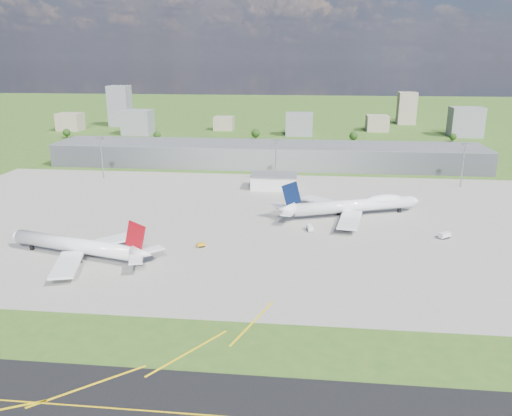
# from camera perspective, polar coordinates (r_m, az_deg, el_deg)

# --- Properties ---
(ground) EXTENTS (1400.00, 1400.00, 0.00)m
(ground) POSITION_cam_1_polar(r_m,az_deg,el_deg) (342.49, 0.96, 4.40)
(ground) COLOR #34541A
(ground) RESTS_ON ground
(apron) EXTENTS (360.00, 190.00, 0.08)m
(apron) POSITION_cam_1_polar(r_m,az_deg,el_deg) (235.84, 1.00, -1.40)
(apron) COLOR gray
(apron) RESTS_ON ground
(terminal) EXTENTS (300.00, 42.00, 15.00)m
(terminal) POSITION_cam_1_polar(r_m,az_deg,el_deg) (355.62, 1.19, 6.09)
(terminal) COLOR slate
(terminal) RESTS_ON ground
(ops_building) EXTENTS (26.00, 16.00, 8.00)m
(ops_building) POSITION_cam_1_polar(r_m,az_deg,el_deg) (292.28, 2.05, 3.01)
(ops_building) COLOR silver
(ops_building) RESTS_ON ground
(mast_west) EXTENTS (3.50, 2.00, 25.90)m
(mast_west) POSITION_cam_1_polar(r_m,az_deg,el_deg) (329.85, -17.28, 6.29)
(mast_west) COLOR gray
(mast_west) RESTS_ON ground
(mast_center) EXTENTS (3.50, 2.00, 25.90)m
(mast_center) POSITION_cam_1_polar(r_m,az_deg,el_deg) (304.00, 2.28, 6.19)
(mast_center) COLOR gray
(mast_center) RESTS_ON ground
(mast_east) EXTENTS (3.50, 2.00, 25.90)m
(mast_east) POSITION_cam_1_polar(r_m,az_deg,el_deg) (316.59, 22.65, 5.33)
(mast_east) COLOR gray
(mast_east) RESTS_ON ground
(airliner_red_twin) EXTENTS (64.84, 49.61, 18.05)m
(airliner_red_twin) POSITION_cam_1_polar(r_m,az_deg,el_deg) (202.21, -19.54, -4.15)
(airliner_red_twin) COLOR white
(airliner_red_twin) RESTS_ON ground
(airliner_blue_quad) EXTENTS (71.14, 54.33, 19.27)m
(airliner_blue_quad) POSITION_cam_1_polar(r_m,az_deg,el_deg) (244.74, 11.15, 0.26)
(airliner_blue_quad) COLOR white
(airliner_blue_quad) RESTS_ON ground
(tug_yellow) EXTENTS (3.78, 3.30, 1.66)m
(tug_yellow) POSITION_cam_1_polar(r_m,az_deg,el_deg) (203.85, -6.31, -4.25)
(tug_yellow) COLOR orange
(tug_yellow) RESTS_ON ground
(van_white_near) EXTENTS (3.16, 5.24, 2.50)m
(van_white_near) POSITION_cam_1_polar(r_m,az_deg,el_deg) (222.47, 6.16, -2.30)
(van_white_near) COLOR silver
(van_white_near) RESTS_ON ground
(van_white_far) EXTENTS (5.57, 4.91, 2.63)m
(van_white_far) POSITION_cam_1_polar(r_m,az_deg,el_deg) (226.63, 20.74, -2.96)
(van_white_far) COLOR silver
(van_white_far) RESTS_ON ground
(bldg_far_w) EXTENTS (24.00, 20.00, 18.00)m
(bldg_far_w) POSITION_cam_1_polar(r_m,az_deg,el_deg) (565.31, -20.47, 9.22)
(bldg_far_w) COLOR gray
(bldg_far_w) RESTS_ON ground
(bldg_w) EXTENTS (28.00, 22.00, 24.00)m
(bldg_w) POSITION_cam_1_polar(r_m,az_deg,el_deg) (515.71, -13.38, 9.52)
(bldg_w) COLOR slate
(bldg_w) RESTS_ON ground
(bldg_cw) EXTENTS (20.00, 18.00, 14.00)m
(bldg_cw) POSITION_cam_1_polar(r_m,az_deg,el_deg) (534.92, -3.69, 9.64)
(bldg_cw) COLOR gray
(bldg_cw) RESTS_ON ground
(bldg_c) EXTENTS (26.00, 20.00, 22.00)m
(bldg_c) POSITION_cam_1_polar(r_m,az_deg,el_deg) (497.21, 4.97, 9.53)
(bldg_c) COLOR slate
(bldg_c) RESTS_ON ground
(bldg_ce) EXTENTS (22.00, 24.00, 16.00)m
(bldg_ce) POSITION_cam_1_polar(r_m,az_deg,el_deg) (541.79, 13.66, 9.41)
(bldg_ce) COLOR gray
(bldg_ce) RESTS_ON ground
(bldg_e) EXTENTS (30.00, 22.00, 28.00)m
(bldg_e) POSITION_cam_1_polar(r_m,az_deg,el_deg) (528.56, 22.84, 9.06)
(bldg_e) COLOR slate
(bldg_e) RESTS_ON ground
(bldg_tall_w) EXTENTS (22.00, 20.00, 44.00)m
(bldg_tall_w) POSITION_cam_1_polar(r_m,az_deg,el_deg) (584.42, -15.29, 11.19)
(bldg_tall_w) COLOR slate
(bldg_tall_w) RESTS_ON ground
(bldg_tall_e) EXTENTS (20.00, 18.00, 36.00)m
(bldg_tall_e) POSITION_cam_1_polar(r_m,az_deg,el_deg) (605.91, 16.83, 10.87)
(bldg_tall_e) COLOR gray
(bldg_tall_e) RESTS_ON ground
(tree_far_w) EXTENTS (7.20, 7.20, 8.80)m
(tree_far_w) POSITION_cam_1_polar(r_m,az_deg,el_deg) (512.54, -20.84, 8.07)
(tree_far_w) COLOR #382314
(tree_far_w) RESTS_ON ground
(tree_w) EXTENTS (6.75, 6.75, 8.25)m
(tree_w) POSITION_cam_1_polar(r_m,az_deg,el_deg) (474.38, -11.24, 8.17)
(tree_w) COLOR #382314
(tree_w) RESTS_ON ground
(tree_c) EXTENTS (8.10, 8.10, 9.90)m
(tree_c) POSITION_cam_1_polar(r_m,az_deg,el_deg) (470.70, -0.06, 8.55)
(tree_c) COLOR #382314
(tree_c) RESTS_ON ground
(tree_e) EXTENTS (7.65, 7.65, 9.35)m
(tree_e) POSITION_cam_1_polar(r_m,az_deg,el_deg) (464.97, 11.09, 8.09)
(tree_e) COLOR #382314
(tree_e) RESTS_ON ground
(tree_far_e) EXTENTS (6.30, 6.30, 7.70)m
(tree_far_e) POSITION_cam_1_polar(r_m,az_deg,el_deg) (490.90, 21.59, 7.57)
(tree_far_e) COLOR #382314
(tree_far_e) RESTS_ON ground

